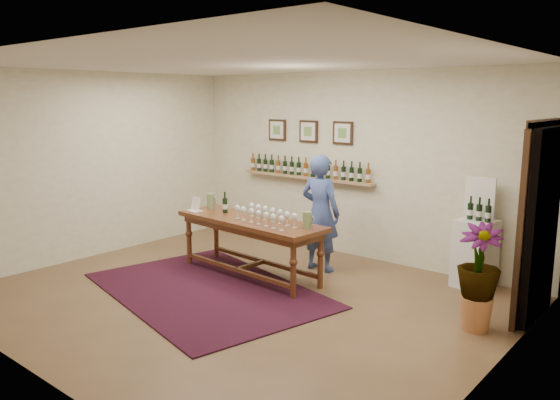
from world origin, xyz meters
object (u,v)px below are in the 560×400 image
Objects in this scene: display_pedestal at (475,254)px; person at (320,213)px; tasting_table at (250,227)px; potted_plant at (478,277)px.

person reaches higher than display_pedestal.
potted_plant is (3.03, 0.19, -0.11)m from tasting_table.
tasting_table is 2.60× the size of display_pedestal.
potted_plant is 2.55m from person.
person is (0.57, 0.83, 0.14)m from tasting_table.
tasting_table is 2.34× the size of potted_plant.
person is (-2.46, 0.63, 0.25)m from potted_plant.
person reaches higher than tasting_table.
person is at bearing 59.16° from tasting_table.
tasting_table is 1.40× the size of person.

